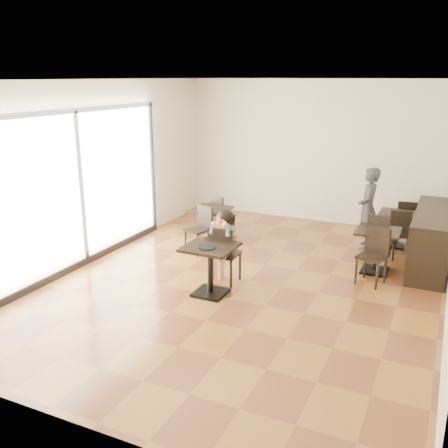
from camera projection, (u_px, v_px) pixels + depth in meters
The scene contains 22 objects.
floor at pixel (249, 280), 8.26m from camera, with size 6.00×8.00×0.01m, color brown.
ceiling at pixel (252, 80), 7.35m from camera, with size 6.00×8.00×0.01m, color white.
wall_back at pixel (316, 152), 11.28m from camera, with size 6.00×0.01×3.20m, color white.
wall_front at pixel (78, 274), 4.32m from camera, with size 6.00×0.01×3.20m, color white.
wall_left at pixel (96, 171), 9.01m from camera, with size 0.01×8.00×3.20m, color white.
storefront_window at pixel (80, 187), 8.62m from camera, with size 0.04×4.50×2.60m, color white.
child_table at pixel (210, 270), 7.63m from camera, with size 0.75×0.75×0.79m, color black, non-canonical shape.
child_chair at pixel (225, 254), 8.09m from camera, with size 0.43×0.43×0.96m, color black, non-canonical shape.
child at pixel (225, 247), 8.05m from camera, with size 0.43×0.60×1.20m, color slate, non-canonical shape.
plate at pixel (207, 247), 7.43m from camera, with size 0.27×0.27×0.02m, color black.
pizza_slice at pixel (220, 224), 7.76m from camera, with size 0.28×0.21×0.06m, color #EACB75, non-canonical shape.
adult_patron at pixel (368, 208), 9.66m from camera, with size 0.58×0.38×1.59m, color #36363B.
cafe_table_mid at pixel (377, 251), 8.52m from camera, with size 0.71×0.71×0.75m, color black, non-canonical shape.
cafe_table_left at pixel (211, 226), 9.95m from camera, with size 0.70×0.70×0.74m, color black, non-canonical shape.
cafe_table_back at pixel (395, 229), 9.84m from camera, with size 0.65×0.65×0.69m, color black, non-canonical shape.
chair_mid_a at pixel (382, 238), 8.97m from camera, with size 0.41×0.41×0.91m, color black, non-canonical shape.
chair_mid_b at pixel (372, 257), 8.02m from camera, with size 0.41×0.41×0.91m, color black, non-canonical shape.
chair_left_a at pixel (222, 216), 10.41m from camera, with size 0.40×0.40×0.90m, color black, non-canonical shape.
chair_left_b at pixel (198, 230), 9.45m from camera, with size 0.40×0.40×0.90m, color black, non-canonical shape.
chair_back_a at pixel (406, 220), 10.24m from camera, with size 0.37×0.37×0.83m, color black, non-canonical shape.
chair_back_b at pixel (400, 234), 9.29m from camera, with size 0.37×0.37×0.83m, color black, non-canonical shape.
service_counter at pixel (431, 238), 8.79m from camera, with size 0.60×2.40×1.00m, color black.
Camera 1 is at (2.83, -7.12, 3.25)m, focal length 40.00 mm.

